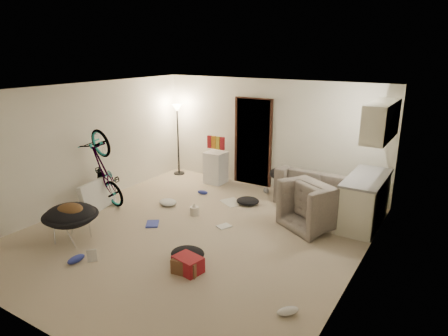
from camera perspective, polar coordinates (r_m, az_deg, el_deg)
The scene contains 38 objects.
floor at distance 7.18m, azimuth -4.26°, elevation -9.36°, with size 5.50×6.00×0.02m, color #BDAC91.
ceiling at distance 6.48m, azimuth -4.75°, elevation 11.08°, with size 5.50×6.00×0.02m, color white.
wall_back at distance 9.25m, azimuth 6.59°, elevation 4.80°, with size 5.50×0.02×2.50m, color white.
wall_front at distance 4.79m, azimuth -26.41°, elevation -8.34°, with size 5.50×0.02×2.50m, color white.
wall_left at distance 8.60m, azimuth -19.55°, elevation 3.04°, with size 0.02×6.00×2.50m, color white.
wall_right at distance 5.63m, azimuth 18.92°, elevation -3.85°, with size 0.02×6.00×2.50m, color white.
doorway at distance 9.43m, azimuth 4.24°, elevation 3.67°, with size 0.85×0.10×2.04m, color black.
door_trim at distance 9.41m, azimuth 4.15°, elevation 3.64°, with size 0.97×0.04×2.10m, color #321A11.
floor_lamp at distance 10.18m, azimuth -6.66°, elevation 6.22°, with size 0.28×0.28×1.81m.
kitchen_counter at distance 7.81m, azimuth 19.45°, elevation -4.52°, with size 0.60×1.50×0.88m, color white.
counter_top at distance 7.66m, azimuth 19.78°, elevation -1.31°, with size 0.64×1.54×0.04m, color gray.
kitchen_uppers at distance 7.40m, azimuth 21.56°, elevation 6.30°, with size 0.38×1.40×0.65m, color white.
sofa at distance 8.48m, azimuth 14.09°, elevation -3.53°, with size 1.92×0.75×0.56m, color #333A34.
armchair at distance 7.54m, azimuth 13.54°, elevation -5.75°, with size 0.98×0.86×0.64m, color #333A34.
bicycle at distance 8.53m, azimuth -16.60°, elevation -2.45°, with size 0.59×1.69×0.89m, color black.
book_asset at distance 6.60m, azimuth -18.95°, elevation -12.58°, with size 0.15×0.21×0.02m, color maroon.
mini_fridge at distance 9.63m, azimuth -1.19°, elevation 0.06°, with size 0.45×0.45×0.77m, color white.
snack_box_0 at distance 9.56m, azimuth -2.07°, elevation 3.76°, with size 0.10×0.07×0.30m, color maroon.
snack_box_1 at distance 9.50m, azimuth -1.46°, elevation 3.68°, with size 0.10×0.07×0.30m, color #C07218.
snack_box_2 at distance 9.44m, azimuth -0.85°, elevation 3.59°, with size 0.10×0.07×0.30m, color gold.
snack_box_3 at distance 9.37m, azimuth -0.23°, elevation 3.51°, with size 0.10×0.07×0.30m, color maroon.
saucer_chair at distance 7.21m, azimuth -21.02°, elevation -6.94°, with size 0.91×0.91×0.65m.
hoodie at distance 7.08m, azimuth -21.12°, elevation -5.66°, with size 0.48×0.40×0.22m, color brown.
sofa_drape at distance 8.70m, azimuth 8.27°, elevation -0.86°, with size 0.56×0.46×0.28m, color black.
tv_box at distance 8.44m, azimuth -17.66°, elevation -3.76°, with size 0.11×0.92×0.61m, color silver.
drink_case_a at distance 6.00m, azimuth -5.33°, elevation -13.65°, with size 0.39×0.28×0.22m, color brown.
drink_case_b at distance 6.01m, azimuth -5.16°, elevation -13.52°, with size 0.41×0.30×0.24m, color maroon.
juicer at distance 7.86m, azimuth -4.25°, elevation -6.05°, with size 0.18×0.18×0.25m.
newspaper at distance 8.52m, azimuth 1.17°, elevation -4.91°, with size 0.37×0.49×0.01m, color silver.
book_blue at distance 7.60m, azimuth -10.20°, elevation -7.86°, with size 0.22×0.30×0.03m, color #2D3AA5.
book_white at distance 7.39m, azimuth 0.00°, elevation -8.33°, with size 0.19×0.25×0.02m, color silver.
shoe_0 at distance 8.98m, azimuth -3.07°, elevation -3.48°, with size 0.25×0.10×0.09m, color #2D3AA5.
shoe_1 at distance 9.10m, azimuth 6.03°, elevation -3.21°, with size 0.30×0.12×0.11m, color slate.
shoe_2 at distance 6.64m, azimuth -20.38°, elevation -12.10°, with size 0.30×0.12×0.11m, color #2D3AA5.
shoe_4 at distance 5.25m, azimuth 9.11°, elevation -19.52°, with size 0.29×0.12×0.11m, color white.
clothes_lump_a at distance 6.35m, azimuth -5.23°, elevation -12.09°, with size 0.53×0.45×0.17m, color black.
clothes_lump_b at distance 8.41m, azimuth 3.41°, elevation -4.72°, with size 0.48×0.41×0.15m, color black.
clothes_lump_c at distance 8.44m, azimuth -8.02°, elevation -4.87°, with size 0.39×0.34×0.12m, color silver.
Camera 1 is at (3.83, -5.19, 3.14)m, focal length 32.00 mm.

